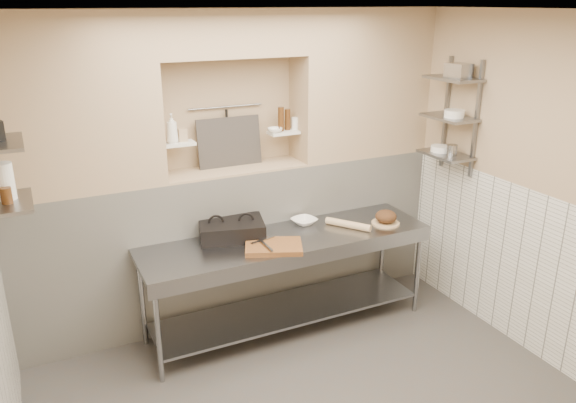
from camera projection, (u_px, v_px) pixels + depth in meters
ceiling at (336, 1)px, 3.13m from camera, size 4.00×3.90×0.10m
wall_right at (554, 195)px, 4.46m from camera, size 0.10×3.90×2.80m
wall_back at (225, 163)px, 5.31m from camera, size 4.00×0.10×2.80m
backwall_lower at (236, 241)px, 5.34m from camera, size 4.00×0.40×1.40m
alcove_sill at (234, 169)px, 5.10m from camera, size 1.30×0.40×0.02m
backwall_pillar_left at (70, 104)px, 4.32m from camera, size 1.35×0.40×1.40m
backwall_pillar_right at (361, 84)px, 5.41m from camera, size 1.35×0.40×1.40m
backwall_header at (229, 33)px, 4.69m from camera, size 1.30×0.40×0.40m
wainscot_right at (535, 275)px, 4.67m from camera, size 0.02×3.90×1.40m
alcove_shelf_left at (178, 144)px, 4.79m from camera, size 0.28×0.16×0.02m
alcove_shelf_right at (284, 132)px, 5.20m from camera, size 0.28×0.16×0.02m
utensil_rail at (225, 107)px, 5.06m from camera, size 0.70×0.02×0.02m
hanging_steel at (227, 126)px, 5.10m from camera, size 0.02×0.02×0.30m
splash_panel at (229, 142)px, 5.10m from camera, size 0.60×0.08×0.45m
wall_shelf_left_lower at (8, 203)px, 3.69m from camera, size 0.30×0.50×0.02m
shelf_rail_right_a at (446, 113)px, 5.33m from camera, size 0.03×0.03×1.05m
shelf_rail_right_b at (476, 120)px, 4.99m from camera, size 0.03×0.03×1.05m
wall_shelf_right_lower at (446, 155)px, 5.23m from camera, size 0.30×0.50×0.02m
wall_shelf_right_mid at (449, 117)px, 5.11m from camera, size 0.30×0.50×0.02m
wall_shelf_right_upper at (453, 78)px, 4.99m from camera, size 0.30×0.50×0.03m
prep_table at (288, 264)px, 4.99m from camera, size 2.60×0.70×0.90m
panini_press at (231, 229)px, 4.89m from camera, size 0.63×0.53×0.15m
cutting_board at (274, 247)px, 4.67m from camera, size 0.56×0.48×0.04m
knife_blade at (262, 240)px, 4.74m from camera, size 0.24×0.09×0.01m
tongs at (266, 245)px, 4.61m from camera, size 0.02×0.24×0.02m
mixing_bowl at (304, 221)px, 5.19m from camera, size 0.27×0.27×0.05m
rolling_pin at (348, 224)px, 5.11m from camera, size 0.31×0.39×0.07m
bread_board at (385, 223)px, 5.20m from camera, size 0.26×0.26×0.01m
bread_loaf at (386, 216)px, 5.18m from camera, size 0.20×0.20×0.12m
bottle_soap at (172, 129)px, 4.71m from camera, size 0.12×0.12×0.25m
jar_alcove at (182, 135)px, 4.81m from camera, size 0.07×0.07×0.11m
bowl_alcove at (275, 130)px, 5.14m from camera, size 0.17×0.17×0.04m
condiment_a at (288, 120)px, 5.22m from camera, size 0.05×0.05×0.19m
condiment_b at (281, 119)px, 5.17m from camera, size 0.06×0.06×0.22m
condiment_c at (295, 123)px, 5.26m from camera, size 0.07×0.07×0.11m
jug_left at (4, 181)px, 3.67m from camera, size 0.12×0.12×0.25m
jar_left at (6, 196)px, 3.62m from camera, size 0.07×0.07×0.11m
bowl_right at (440, 149)px, 5.28m from camera, size 0.18×0.18×0.05m
canister_right at (452, 150)px, 5.14m from camera, size 0.10×0.10×0.10m
bowl_right_mid at (454, 114)px, 5.04m from camera, size 0.18×0.18×0.07m
basket_right at (459, 71)px, 4.91m from camera, size 0.18×0.22×0.13m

